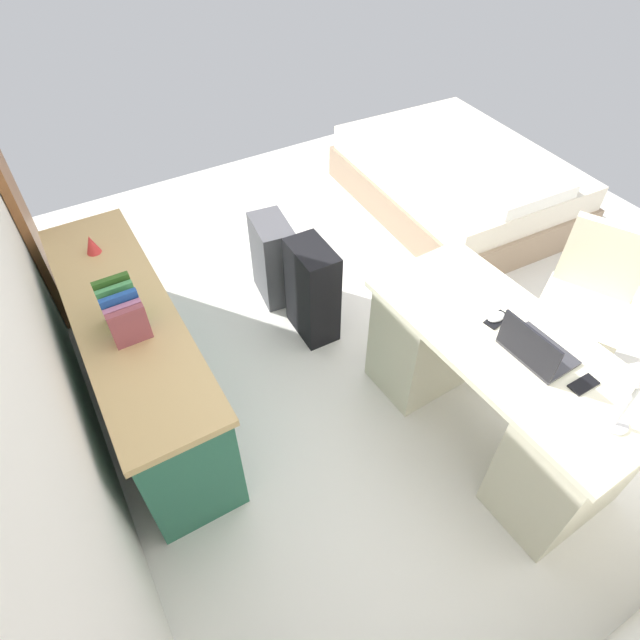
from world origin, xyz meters
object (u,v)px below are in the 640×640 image
laptop (534,349)px  figurine_small (91,244)px  desk (494,387)px  suitcase_black (312,291)px  bed (456,181)px  desk_lamp (631,379)px  office_chair (580,311)px  cell_phone_near_laptop (584,385)px  cell_phone_by_mouse (497,320)px  suitcase_spare_grey (273,260)px  credenza (139,358)px  computer_mouse (496,317)px

laptop → figurine_small: 2.36m
desk → suitcase_black: (1.18, 0.41, -0.06)m
bed → desk_lamp: bearing=150.1°
desk → figurine_small: bearing=42.3°
desk_lamp → office_chair: bearing=-50.5°
laptop → figurine_small: laptop is taller
desk_lamp → cell_phone_near_laptop: bearing=-19.6°
office_chair → cell_phone_by_mouse: size_ratio=6.91×
office_chair → desk_lamp: bearing=129.5°
bed → cell_phone_near_laptop: size_ratio=14.46×
suitcase_spare_grey → suitcase_black: bearing=-165.7°
credenza → suitcase_spare_grey: credenza is taller
credenza → bed: credenza is taller
credenza → desk_lamp: bearing=-136.9°
cell_phone_near_laptop → desk_lamp: (-0.16, 0.06, 0.25)m
office_chair → figurine_small: 2.83m
cell_phone_by_mouse → computer_mouse: bearing=-11.1°
suitcase_spare_grey → desk_lamp: desk_lamp is taller
cell_phone_by_mouse → bed: bearing=-47.9°
credenza → figurine_small: 0.68m
credenza → suitcase_black: 1.11m
laptop → cell_phone_by_mouse: 0.26m
laptop → computer_mouse: 0.27m
suitcase_spare_grey → figurine_small: size_ratio=5.51×
cell_phone_near_laptop → cell_phone_by_mouse: size_ratio=1.00×
computer_mouse → cell_phone_near_laptop: size_ratio=0.74×
computer_mouse → cell_phone_near_laptop: computer_mouse is taller
laptop → cell_phone_near_laptop: (-0.23, -0.07, -0.04)m
computer_mouse → credenza: bearing=55.1°
cell_phone_near_laptop → desk_lamp: size_ratio=0.39×
computer_mouse → figurine_small: size_ratio=0.91×
desk → desk_lamp: (-0.51, -0.02, 0.62)m
desk → suitcase_spare_grey: size_ratio=2.42×
suitcase_black → cell_phone_near_laptop: size_ratio=4.94×
desk → desk_lamp: bearing=-177.6°
laptop → cell_phone_by_mouse: size_ratio=2.34×
bed → suitcase_black: 1.92m
suitcase_black → cell_phone_by_mouse: cell_phone_by_mouse is taller
desk_lamp → cell_phone_by_mouse: bearing=-1.3°
desk → suitcase_black: 1.25m
desk_lamp → figurine_small: bearing=35.3°
suitcase_black → desk_lamp: (-1.68, -0.43, 0.68)m
laptop → bed: bearing=-35.0°
cell_phone_near_laptop → computer_mouse: bearing=5.2°
suitcase_spare_grey → laptop: (-1.74, -0.47, 0.50)m
suitcase_black → laptop: 1.44m
credenza → figurine_small: (0.53, 0.00, 0.43)m
cell_phone_near_laptop → credenza: bearing=47.3°
suitcase_spare_grey → desk_lamp: bearing=-159.6°
cell_phone_near_laptop → desk_lamp: 0.30m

